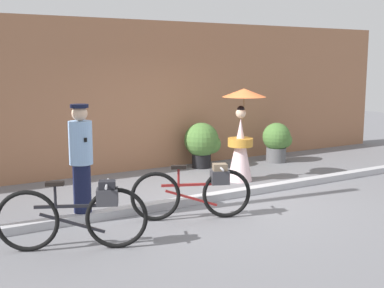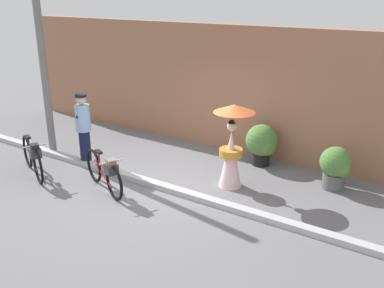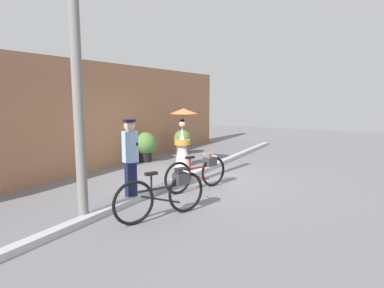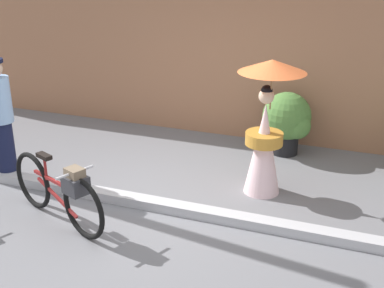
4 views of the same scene
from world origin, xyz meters
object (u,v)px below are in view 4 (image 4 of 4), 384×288
at_px(person_officer, 1,117).
at_px(person_with_parasol, 266,126).
at_px(bicycle_near_officer, 60,191).
at_px(potted_plant_by_door, 288,120).

relative_size(person_officer, person_with_parasol, 0.95).
relative_size(bicycle_near_officer, person_with_parasol, 0.93).
bearing_deg(potted_plant_by_door, bicycle_near_officer, -123.57).
distance_m(person_officer, potted_plant_by_door, 4.21).
bearing_deg(bicycle_near_officer, person_officer, 150.55).
height_order(person_with_parasol, potted_plant_by_door, person_with_parasol).
height_order(bicycle_near_officer, person_with_parasol, person_with_parasol).
relative_size(bicycle_near_officer, person_officer, 0.98).
height_order(person_officer, potted_plant_by_door, person_officer).
bearing_deg(person_officer, person_with_parasol, 13.37).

